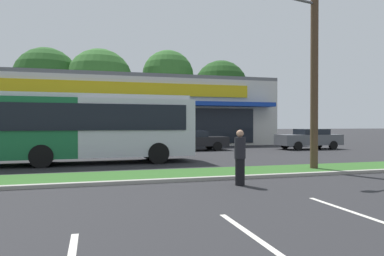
# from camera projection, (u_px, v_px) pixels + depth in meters

# --- Properties ---
(grass_median) EXTENTS (56.00, 2.20, 0.12)m
(grass_median) POSITION_uv_depth(u_px,v_px,m) (164.00, 175.00, 12.50)
(grass_median) COLOR #2D5B23
(grass_median) RESTS_ON ground_plane
(curb_lip) EXTENTS (56.00, 0.24, 0.12)m
(curb_lip) POSITION_uv_depth(u_px,v_px,m) (171.00, 180.00, 11.33)
(curb_lip) COLOR #99968C
(curb_lip) RESTS_ON ground_plane
(storefront_building) EXTENTS (30.21, 13.52, 6.03)m
(storefront_building) POSITION_uv_depth(u_px,v_px,m) (103.00, 112.00, 33.31)
(storefront_building) COLOR beige
(storefront_building) RESTS_ON ground_plane
(tree_mid_left) EXTENTS (7.52, 7.52, 10.87)m
(tree_mid_left) POSITION_uv_depth(u_px,v_px,m) (46.00, 80.00, 41.46)
(tree_mid_left) COLOR #473323
(tree_mid_left) RESTS_ON ground_plane
(tree_mid) EXTENTS (7.89, 7.89, 10.83)m
(tree_mid) POSITION_uv_depth(u_px,v_px,m) (100.00, 82.00, 41.99)
(tree_mid) COLOR #473323
(tree_mid) RESTS_ON ground_plane
(tree_mid_right) EXTENTS (6.39, 6.39, 11.06)m
(tree_mid_right) POSITION_uv_depth(u_px,v_px,m) (168.00, 76.00, 43.84)
(tree_mid_right) COLOR #473323
(tree_mid_right) RESTS_ON ground_plane
(tree_right) EXTENTS (6.57, 6.57, 9.70)m
(tree_right) POSITION_uv_depth(u_px,v_px,m) (221.00, 87.00, 43.46)
(tree_right) COLOR #473323
(tree_right) RESTS_ON ground_plane
(utility_pole) EXTENTS (3.15, 2.37, 9.24)m
(utility_pole) POSITION_uv_depth(u_px,v_px,m) (312.00, 46.00, 13.86)
(utility_pole) COLOR #4C3826
(utility_pole) RESTS_ON ground_plane
(city_bus) EXTENTS (12.07, 2.87, 3.25)m
(city_bus) POSITION_uv_depth(u_px,v_px,m) (65.00, 126.00, 16.38)
(city_bus) COLOR #196638
(city_bus) RESTS_ON ground_plane
(car_0) EXTENTS (4.74, 1.96, 1.51)m
(car_0) POSITION_uv_depth(u_px,v_px,m) (309.00, 139.00, 26.17)
(car_0) COLOR #515459
(car_0) RESTS_ON ground_plane
(car_3) EXTENTS (4.70, 2.02, 1.39)m
(car_3) POSITION_uv_depth(u_px,v_px,m) (193.00, 140.00, 25.03)
(car_3) COLOR black
(car_3) RESTS_ON ground_plane
(pedestrian_by_pole) EXTENTS (0.34, 0.34, 1.70)m
(pedestrian_by_pole) POSITION_uv_depth(u_px,v_px,m) (240.00, 157.00, 10.75)
(pedestrian_by_pole) COLOR black
(pedestrian_by_pole) RESTS_ON ground_plane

